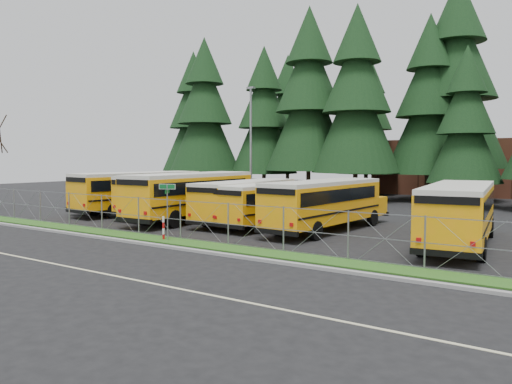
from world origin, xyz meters
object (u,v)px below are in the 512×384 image
bus_east (460,216)px  bus_1 (143,193)px  striped_bollard (163,228)px  light_standard (251,141)px  street_sign (167,200)px  bus_2 (182,195)px  bus_5 (279,205)px  bus_3 (195,197)px  bus_0 (128,194)px  bus_6 (327,206)px  bus_4 (249,202)px

bus_east → bus_1: bearing=169.6°
striped_bollard → light_standard: 19.89m
street_sign → light_standard: light_standard is taller
bus_2 → striped_bollard: bus_2 is taller
bus_5 → light_standard: size_ratio=0.96×
bus_3 → light_standard: light_standard is taller
bus_1 → bus_3: size_ratio=0.98×
bus_3 → striped_bollard: bearing=-61.9°
bus_0 → bus_5: bearing=-1.2°
bus_2 → bus_5: bus_2 is taller
bus_0 → bus_2: (5.49, 0.01, 0.14)m
bus_2 → striped_bollard: bearing=-51.0°
bus_6 → bus_2: bearing=178.8°
bus_4 → bus_east: bearing=-7.6°
bus_1 → bus_5: 11.95m
bus_6 → bus_east: size_ratio=0.98×
bus_2 → street_sign: (6.74, -8.36, 0.58)m
bus_6 → striped_bollard: 9.12m
bus_1 → street_sign: (10.20, -7.93, 0.53)m
bus_0 → light_standard: light_standard is taller
bus_1 → bus_2: bearing=13.9°
bus_0 → striped_bollard: size_ratio=8.34×
bus_1 → bus_4: size_ratio=1.14×
bus_4 → bus_6: 5.62m
bus_east → bus_4: bearing=167.2°
bus_4 → light_standard: 12.94m
bus_1 → bus_east: (22.37, -1.52, -0.07)m
bus_0 → bus_3: size_ratio=0.85×
bus_2 → light_standard: (-0.74, 9.59, 4.05)m
bus_2 → bus_4: 6.15m
bus_6 → striped_bollard: bearing=-122.4°
bus_3 → bus_6: size_ratio=1.09×
street_sign → bus_2: bearing=128.9°
light_standard → bus_east: bearing=-30.4°
light_standard → bus_2: bearing=-85.6°
bus_2 → bus_5: size_ratio=1.13×
bus_4 → bus_5: 2.37m
bus_1 → street_sign: size_ratio=4.09×
striped_bollard → light_standard: bearing=111.8°
bus_0 → bus_1: 2.08m
bus_0 → bus_1: (2.03, -0.42, 0.19)m
bus_0 → bus_2: 5.49m
bus_2 → bus_3: bus_3 is taller
bus_5 → light_standard: bearing=137.7°
bus_1 → light_standard: bearing=81.6°
bus_1 → bus_east: bus_1 is taller
bus_6 → striped_bollard: bus_6 is taller
bus_0 → street_sign: (12.23, -8.34, 0.72)m
bus_4 → bus_6: bearing=-5.4°
bus_4 → street_sign: street_sign is taller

